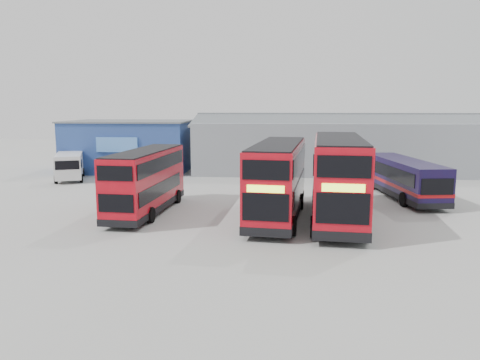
% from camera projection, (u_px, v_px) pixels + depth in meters
% --- Properties ---
extents(ground_plane, '(120.00, 120.00, 0.00)m').
position_uv_depth(ground_plane, '(261.00, 212.00, 29.76)').
color(ground_plane, '#979792').
rests_on(ground_plane, ground).
extents(office_block, '(12.30, 8.32, 5.12)m').
position_uv_depth(office_block, '(130.00, 145.00, 48.08)').
color(office_block, navy).
rests_on(office_block, ground).
extents(maintenance_shed, '(30.50, 12.00, 5.89)m').
position_uv_depth(maintenance_shed, '(344.00, 145.00, 48.45)').
color(maintenance_shed, gray).
rests_on(maintenance_shed, ground).
extents(double_decker_left, '(2.94, 9.50, 3.96)m').
position_uv_depth(double_decker_left, '(146.00, 182.00, 29.07)').
color(double_decker_left, '#B40A17').
rests_on(double_decker_left, ground).
extents(double_decker_centre, '(3.79, 10.90, 4.52)m').
position_uv_depth(double_decker_centre, '(278.00, 181.00, 27.66)').
color(double_decker_centre, '#B40A17').
rests_on(double_decker_centre, ground).
extents(double_decker_right, '(3.81, 11.71, 4.87)m').
position_uv_depth(double_decker_right, '(338.00, 180.00, 27.17)').
color(double_decker_right, '#B40A17').
rests_on(double_decker_right, ground).
extents(single_decker_blue, '(3.67, 10.54, 2.80)m').
position_uv_depth(single_decker_blue, '(404.00, 179.00, 33.90)').
color(single_decker_blue, black).
rests_on(single_decker_blue, ground).
extents(panel_van, '(3.93, 5.82, 2.38)m').
position_uv_depth(panel_van, '(69.00, 165.00, 42.07)').
color(panel_van, silver).
rests_on(panel_van, ground).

